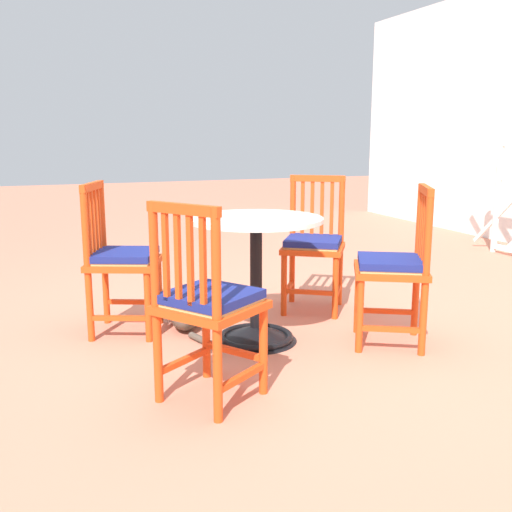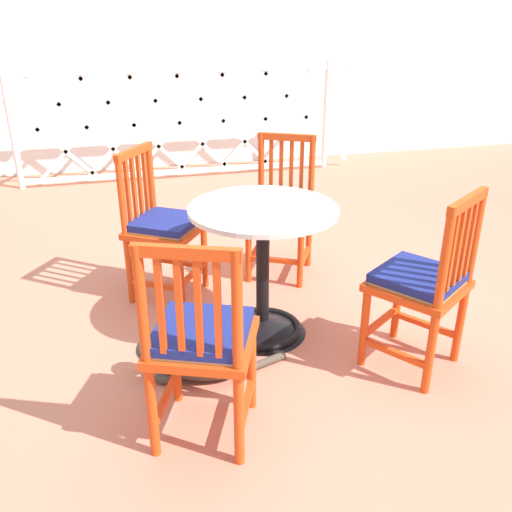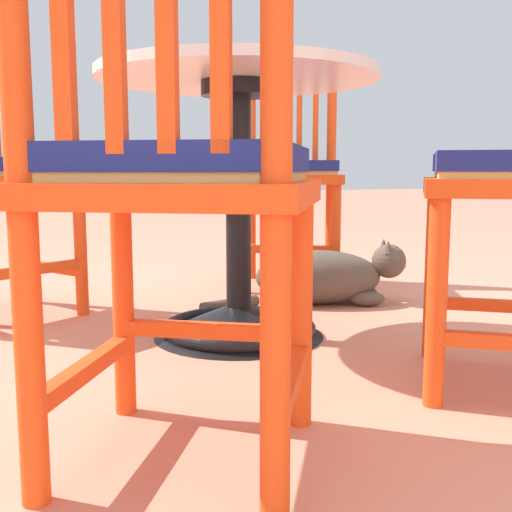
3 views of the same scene
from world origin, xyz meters
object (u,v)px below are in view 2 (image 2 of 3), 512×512
at_px(orange_chair_facing_out, 162,227).
at_px(orange_chair_at_corner, 422,284).
at_px(cafe_table, 263,286).
at_px(tabby_cat, 194,360).
at_px(orange_chair_near_fence, 281,210).
at_px(orange_chair_tucked_in, 201,342).

xyz_separation_m(orange_chair_facing_out, orange_chair_at_corner, (1.11, -1.08, 0.00)).
distance_m(cafe_table, tabby_cat, 0.56).
distance_m(orange_chair_near_fence, orange_chair_facing_out, 0.79).
bearing_deg(tabby_cat, cafe_table, 35.70).
xyz_separation_m(cafe_table, orange_chair_facing_out, (-0.46, 0.60, 0.16)).
relative_size(cafe_table, orange_chair_at_corner, 0.83).
height_order(cafe_table, tabby_cat, cafe_table).
relative_size(orange_chair_near_fence, orange_chair_facing_out, 1.00).
relative_size(orange_chair_near_fence, orange_chair_at_corner, 1.00).
xyz_separation_m(cafe_table, tabby_cat, (-0.43, -0.31, -0.19)).
height_order(orange_chair_tucked_in, tabby_cat, orange_chair_tucked_in).
bearing_deg(orange_chair_facing_out, orange_chair_near_fence, 8.56).
bearing_deg(orange_chair_tucked_in, tabby_cat, 87.95).
xyz_separation_m(orange_chair_near_fence, tabby_cat, (-0.75, -1.02, -0.35)).
relative_size(orange_chair_near_fence, orange_chair_tucked_in, 1.00).
height_order(orange_chair_at_corner, tabby_cat, orange_chair_at_corner).
bearing_deg(orange_chair_at_corner, orange_chair_tucked_in, -168.68).
height_order(orange_chair_near_fence, orange_chair_facing_out, same).
relative_size(orange_chair_near_fence, tabby_cat, 1.22).
distance_m(orange_chair_facing_out, orange_chair_tucked_in, 1.30).
bearing_deg(orange_chair_tucked_in, orange_chair_near_fence, 61.59).
bearing_deg(orange_chair_tucked_in, cafe_table, 57.64).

